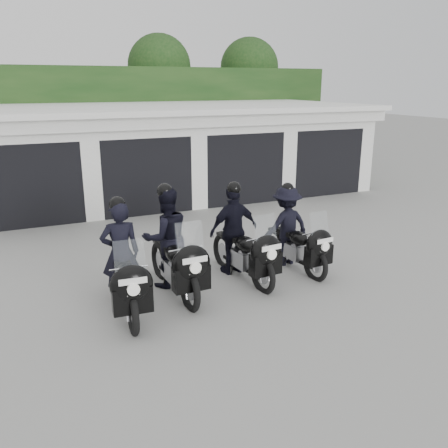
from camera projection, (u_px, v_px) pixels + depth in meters
name	position (u px, v px, depth m)	size (l,w,h in m)	color
ground	(227.00, 284.00, 8.99)	(80.00, 80.00, 0.00)	gray
garage_block	(127.00, 154.00, 15.64)	(16.40, 6.80, 2.96)	white
background_vegetation	(107.00, 106.00, 19.65)	(20.00, 3.90, 5.80)	#163513
police_bike_a	(124.00, 267.00, 7.76)	(0.77, 2.24, 1.95)	black
police_bike_b	(170.00, 245.00, 8.56)	(0.94, 2.32, 2.01)	black
police_bike_c	(239.00, 236.00, 9.19)	(1.10, 2.20, 1.92)	black
police_bike_d	(291.00, 231.00, 9.70)	(1.13, 2.06, 1.79)	black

